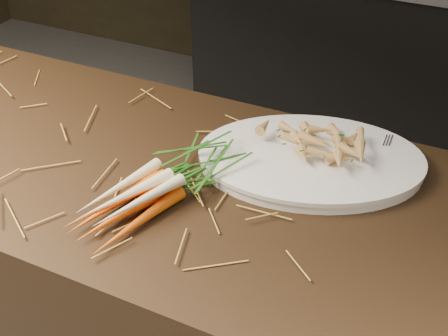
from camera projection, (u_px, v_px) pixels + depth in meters
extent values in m
cube|color=black|center=(119.00, 281.00, 1.58)|extent=(2.40, 0.70, 0.90)
cube|color=black|center=(374.00, 54.00, 2.88)|extent=(1.80, 0.60, 0.80)
cone|color=#DF5710|center=(115.00, 203.00, 1.14)|extent=(0.10, 0.24, 0.03)
cone|color=#DF5710|center=(127.00, 212.00, 1.12)|extent=(0.12, 0.23, 0.03)
cone|color=#DF5710|center=(139.00, 222.00, 1.09)|extent=(0.09, 0.24, 0.03)
cone|color=#DF5710|center=(116.00, 200.00, 1.11)|extent=(0.12, 0.23, 0.03)
cone|color=#DF5710|center=(128.00, 209.00, 1.09)|extent=(0.10, 0.24, 0.03)
cone|color=#F4E7AF|center=(119.00, 187.00, 1.11)|extent=(0.08, 0.22, 0.04)
cone|color=#F4E7AF|center=(126.00, 195.00, 1.09)|extent=(0.11, 0.22, 0.03)
cone|color=#F4E7AF|center=(139.00, 202.00, 1.08)|extent=(0.10, 0.22, 0.04)
ellipsoid|color=#31721B|center=(202.00, 159.00, 1.21)|extent=(0.21, 0.24, 0.08)
cube|color=silver|center=(393.00, 166.00, 1.22)|extent=(0.02, 0.19, 0.00)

